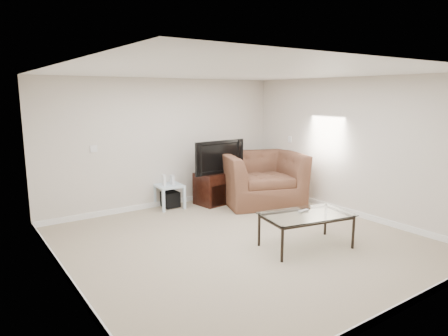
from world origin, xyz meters
TOP-DOWN VIEW (x-y plane):
  - floor at (0.00, 0.00)m, footprint 5.00×5.00m
  - ceiling at (0.00, 0.00)m, footprint 5.00×5.00m
  - wall_back at (0.00, 2.50)m, footprint 5.00×0.02m
  - wall_left at (-2.50, 0.00)m, footprint 0.02×5.00m
  - wall_right at (2.50, 0.00)m, footprint 0.02×5.00m
  - plate_back at (-1.40, 2.49)m, footprint 0.12×0.02m
  - plate_right_switch at (2.49, 1.60)m, footprint 0.02×0.09m
  - plate_right_outlet at (2.49, 1.30)m, footprint 0.02×0.08m
  - tv_stand at (0.88, 2.05)m, footprint 0.83×0.63m
  - dvd_player at (0.89, 2.01)m, footprint 0.49×0.37m
  - television at (0.89, 2.02)m, footprint 1.07×0.26m
  - side_table at (-0.05, 2.28)m, footprint 0.51×0.51m
  - subwoofer at (-0.02, 2.30)m, footprint 0.30×0.30m
  - game_console at (-0.17, 2.27)m, footprint 0.08×0.16m
  - game_case at (0.01, 2.26)m, footprint 0.06×0.14m
  - recliner at (1.66, 1.55)m, footprint 1.83×1.50m
  - coffee_table at (0.63, -0.69)m, footprint 1.40×0.96m
  - remote at (0.67, -0.59)m, footprint 0.21×0.08m

SIDE VIEW (x-z plane):
  - floor at x=0.00m, z-range 0.00..0.00m
  - subwoofer at x=-0.02m, z-range 0.02..0.31m
  - side_table at x=-0.05m, z-range 0.00..0.46m
  - coffee_table at x=0.63m, z-range 0.00..0.50m
  - plate_right_outlet at x=2.49m, z-range 0.24..0.36m
  - tv_stand at x=0.88m, z-range 0.00..0.64m
  - remote at x=0.67m, z-range 0.50..0.53m
  - dvd_player at x=0.89m, z-range 0.50..0.57m
  - game_case at x=0.01m, z-range 0.46..0.65m
  - game_console at x=-0.17m, z-range 0.46..0.68m
  - recliner at x=1.66m, z-range 0.00..1.38m
  - television at x=0.89m, z-range 0.64..1.30m
  - wall_back at x=0.00m, z-range 0.00..2.50m
  - wall_left at x=-2.50m, z-range 0.00..2.50m
  - wall_right at x=2.50m, z-range 0.00..2.50m
  - plate_back at x=-1.40m, z-range 1.19..1.31m
  - plate_right_switch at x=2.49m, z-range 1.19..1.31m
  - ceiling at x=0.00m, z-range 2.50..2.50m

